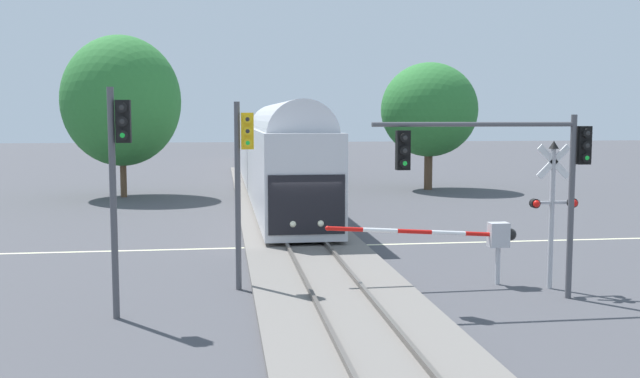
{
  "coord_description": "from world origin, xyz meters",
  "views": [
    {
      "loc": [
        -2.97,
        -26.34,
        4.83
      ],
      "look_at": [
        0.81,
        1.43,
        2.0
      ],
      "focal_mm": 40.51,
      "sensor_mm": 36.0,
      "label": 1
    }
  ],
  "objects_px": {
    "traffic_signal_near_left": "(118,165)",
    "traffic_signal_near_right": "(513,160)",
    "crossing_gate_near": "(479,236)",
    "oak_far_right": "(429,110)",
    "traffic_signal_median": "(242,165)",
    "commuter_train": "(263,145)",
    "crossing_signal_mast": "(553,199)",
    "oak_behind_train": "(121,101)"
  },
  "relations": [
    {
      "from": "crossing_signal_mast",
      "to": "traffic_signal_near_right",
      "type": "xyz_separation_m",
      "value": [
        -1.64,
        -1.08,
        1.16
      ]
    },
    {
      "from": "traffic_signal_near_left",
      "to": "traffic_signal_near_right",
      "type": "height_order",
      "value": "traffic_signal_near_left"
    },
    {
      "from": "traffic_signal_median",
      "to": "oak_behind_train",
      "type": "xyz_separation_m",
      "value": [
        -6.43,
        24.34,
        2.23
      ]
    },
    {
      "from": "commuter_train",
      "to": "traffic_signal_near_left",
      "type": "distance_m",
      "value": 35.98
    },
    {
      "from": "traffic_signal_near_left",
      "to": "traffic_signal_median",
      "type": "xyz_separation_m",
      "value": [
        2.98,
        2.51,
        -0.18
      ]
    },
    {
      "from": "commuter_train",
      "to": "traffic_signal_near_right",
      "type": "height_order",
      "value": "commuter_train"
    },
    {
      "from": "crossing_gate_near",
      "to": "oak_far_right",
      "type": "relative_size",
      "value": 0.67
    },
    {
      "from": "commuter_train",
      "to": "traffic_signal_near_right",
      "type": "bearing_deg",
      "value": -82.76
    },
    {
      "from": "crossing_gate_near",
      "to": "oak_far_right",
      "type": "height_order",
      "value": "oak_far_right"
    },
    {
      "from": "traffic_signal_near_right",
      "to": "oak_behind_train",
      "type": "xyz_separation_m",
      "value": [
        -13.33,
        26.48,
        2.04
      ]
    },
    {
      "from": "traffic_signal_near_right",
      "to": "traffic_signal_median",
      "type": "bearing_deg",
      "value": 162.75
    },
    {
      "from": "traffic_signal_near_left",
      "to": "traffic_signal_median",
      "type": "distance_m",
      "value": 3.9
    },
    {
      "from": "oak_behind_train",
      "to": "oak_far_right",
      "type": "relative_size",
      "value": 1.15
    },
    {
      "from": "crossing_gate_near",
      "to": "traffic_signal_median",
      "type": "xyz_separation_m",
      "value": [
        -6.69,
        0.36,
        2.08
      ]
    },
    {
      "from": "crossing_gate_near",
      "to": "oak_behind_train",
      "type": "xyz_separation_m",
      "value": [
        -13.12,
        24.7,
        4.31
      ]
    },
    {
      "from": "crossing_signal_mast",
      "to": "traffic_signal_median",
      "type": "bearing_deg",
      "value": 172.94
    },
    {
      "from": "traffic_signal_near_right",
      "to": "crossing_gate_near",
      "type": "bearing_deg",
      "value": 96.63
    },
    {
      "from": "traffic_signal_near_left",
      "to": "traffic_signal_near_right",
      "type": "xyz_separation_m",
      "value": [
        9.87,
        0.37,
        0.0
      ]
    },
    {
      "from": "crossing_gate_near",
      "to": "traffic_signal_near_left",
      "type": "distance_m",
      "value": 10.16
    },
    {
      "from": "crossing_signal_mast",
      "to": "oak_behind_train",
      "type": "relative_size",
      "value": 0.43
    },
    {
      "from": "crossing_signal_mast",
      "to": "oak_far_right",
      "type": "bearing_deg",
      "value": 80.83
    },
    {
      "from": "commuter_train",
      "to": "oak_behind_train",
      "type": "xyz_separation_m",
      "value": [
        -8.85,
        -8.7,
        3.0
      ]
    },
    {
      "from": "traffic_signal_median",
      "to": "traffic_signal_near_right",
      "type": "bearing_deg",
      "value": -17.25
    },
    {
      "from": "commuter_train",
      "to": "traffic_signal_near_left",
      "type": "relative_size",
      "value": 10.72
    },
    {
      "from": "crossing_signal_mast",
      "to": "crossing_gate_near",
      "type": "bearing_deg",
      "value": 159.3
    },
    {
      "from": "commuter_train",
      "to": "traffic_signal_median",
      "type": "distance_m",
      "value": 33.14
    },
    {
      "from": "crossing_signal_mast",
      "to": "traffic_signal_near_right",
      "type": "bearing_deg",
      "value": -146.64
    },
    {
      "from": "traffic_signal_median",
      "to": "traffic_signal_near_right",
      "type": "xyz_separation_m",
      "value": [
        6.89,
        -2.14,
        0.19
      ]
    },
    {
      "from": "crossing_signal_mast",
      "to": "traffic_signal_near_right",
      "type": "height_order",
      "value": "traffic_signal_near_right"
    },
    {
      "from": "crossing_signal_mast",
      "to": "traffic_signal_median",
      "type": "relative_size",
      "value": 0.8
    },
    {
      "from": "commuter_train",
      "to": "traffic_signal_near_left",
      "type": "xyz_separation_m",
      "value": [
        -5.4,
        -35.56,
        0.95
      ]
    },
    {
      "from": "commuter_train",
      "to": "crossing_signal_mast",
      "type": "bearing_deg",
      "value": -79.83
    },
    {
      "from": "crossing_signal_mast",
      "to": "oak_behind_train",
      "type": "height_order",
      "value": "oak_behind_train"
    },
    {
      "from": "crossing_signal_mast",
      "to": "oak_far_right",
      "type": "xyz_separation_m",
      "value": [
        4.41,
        27.29,
        2.72
      ]
    },
    {
      "from": "commuter_train",
      "to": "crossing_gate_near",
      "type": "distance_m",
      "value": 33.7
    },
    {
      "from": "commuter_train",
      "to": "traffic_signal_median",
      "type": "height_order",
      "value": "commuter_train"
    },
    {
      "from": "traffic_signal_near_right",
      "to": "oak_behind_train",
      "type": "bearing_deg",
      "value": 116.71
    },
    {
      "from": "oak_far_right",
      "to": "oak_behind_train",
      "type": "bearing_deg",
      "value": -174.41
    },
    {
      "from": "oak_far_right",
      "to": "traffic_signal_median",
      "type": "bearing_deg",
      "value": -116.26
    },
    {
      "from": "oak_behind_train",
      "to": "traffic_signal_near_right",
      "type": "bearing_deg",
      "value": -63.29
    },
    {
      "from": "oak_behind_train",
      "to": "oak_far_right",
      "type": "distance_m",
      "value": 19.48
    },
    {
      "from": "oak_behind_train",
      "to": "commuter_train",
      "type": "bearing_deg",
      "value": 44.51
    }
  ]
}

